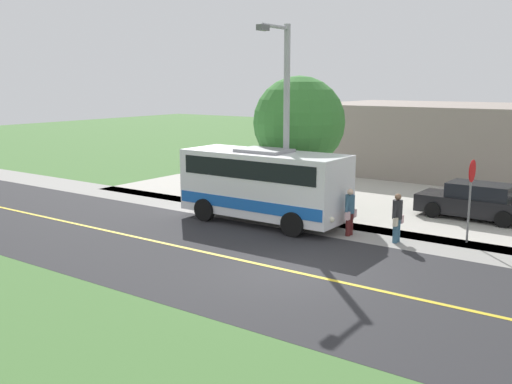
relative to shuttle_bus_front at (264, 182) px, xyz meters
name	(u,v)px	position (x,y,z in m)	size (l,w,h in m)	color
ground_plane	(289,271)	(4.48, 3.97, -1.59)	(120.00, 120.00, 0.00)	#477238
road_surface	(289,271)	(4.48, 3.97, -1.59)	(8.00, 100.00, 0.01)	#28282B
sidewalk	(365,233)	(-0.72, 3.97, -1.59)	(2.40, 100.00, 0.01)	gray
parking_lot_surface	(499,209)	(-7.92, 6.97, -1.59)	(14.00, 36.00, 0.01)	#B2ADA3
road_centre_line	(289,271)	(4.48, 3.97, -1.59)	(0.16, 100.00, 0.00)	gold
shuttle_bus_front	(264,182)	(0.00, 0.00, 0.00)	(2.61, 6.74, 2.90)	white
pedestrian_with_bags	(397,216)	(-0.26, 5.36, -0.68)	(0.72, 0.34, 1.71)	#335972
pedestrian_waiting	(350,211)	(-0.15, 3.62, -0.68)	(0.72, 0.34, 1.71)	#4C1919
stop_sign	(471,187)	(-1.62, 7.37, 0.37)	(0.76, 0.07, 2.88)	slate
street_light_pole	(285,116)	(-0.39, 0.67, 2.58)	(1.97, 0.24, 7.55)	#9E9EA3
parked_car_near	(476,202)	(-5.49, 6.60, -0.91)	(2.11, 4.44, 1.45)	black
tree_curbside	(299,123)	(-2.92, -0.22, 2.14)	(3.91, 3.91, 5.70)	#4C3826
commercial_building	(490,141)	(-16.92, 4.27, 0.46)	(10.00, 19.42, 4.11)	gray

